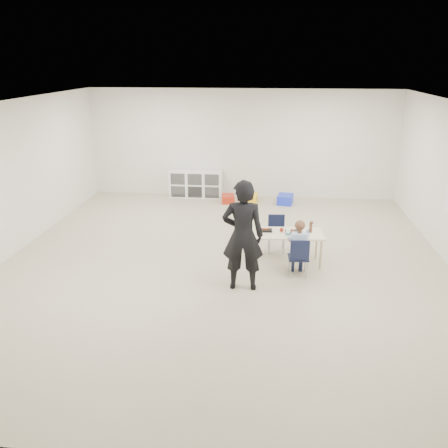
# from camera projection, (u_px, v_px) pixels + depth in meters

# --- Properties ---
(room) EXTENTS (9.00, 9.02, 2.80)m
(room) POSITION_uv_depth(u_px,v_px,m) (224.00, 188.00, 8.11)
(room) COLOR #B8AC8D
(room) RESTS_ON ground
(table) EXTENTS (1.30, 0.71, 0.58)m
(table) POSITION_uv_depth(u_px,v_px,m) (287.00, 248.00, 8.50)
(table) COLOR #FCF0C9
(table) RESTS_ON ground
(chair_near) EXTENTS (0.36, 0.34, 0.69)m
(chair_near) POSITION_uv_depth(u_px,v_px,m) (298.00, 257.00, 7.97)
(chair_near) COLOR black
(chair_near) RESTS_ON ground
(chair_far) EXTENTS (0.36, 0.34, 0.69)m
(chair_far) POSITION_uv_depth(u_px,v_px,m) (276.00, 234.00, 8.99)
(chair_far) COLOR black
(chair_far) RESTS_ON ground
(child) EXTENTS (0.49, 0.49, 1.09)m
(child) POSITION_uv_depth(u_px,v_px,m) (299.00, 246.00, 7.90)
(child) COLOR #B3CEF3
(child) RESTS_ON chair_near
(lunch_tray_near) EXTENTS (0.23, 0.17, 0.03)m
(lunch_tray_near) POSITION_uv_depth(u_px,v_px,m) (292.00, 231.00, 8.42)
(lunch_tray_near) COLOR black
(lunch_tray_near) RESTS_ON table
(lunch_tray_far) EXTENTS (0.23, 0.17, 0.03)m
(lunch_tray_far) POSITION_uv_depth(u_px,v_px,m) (266.00, 230.00, 8.48)
(lunch_tray_far) COLOR black
(lunch_tray_far) RESTS_ON table
(milk_carton) EXTENTS (0.07, 0.07, 0.10)m
(milk_carton) POSITION_uv_depth(u_px,v_px,m) (288.00, 232.00, 8.27)
(milk_carton) COLOR white
(milk_carton) RESTS_ON table
(bread_roll) EXTENTS (0.09, 0.09, 0.07)m
(bread_roll) POSITION_uv_depth(u_px,v_px,m) (302.00, 233.00, 8.29)
(bread_roll) COLOR tan
(bread_roll) RESTS_ON table
(apple_near) EXTENTS (0.07, 0.07, 0.07)m
(apple_near) POSITION_uv_depth(u_px,v_px,m) (282.00, 230.00, 8.44)
(apple_near) COLOR maroon
(apple_near) RESTS_ON table
(apple_far) EXTENTS (0.07, 0.07, 0.07)m
(apple_far) POSITION_uv_depth(u_px,v_px,m) (259.00, 232.00, 8.34)
(apple_far) COLOR maroon
(apple_far) RESTS_ON table
(cubby_shelf) EXTENTS (1.40, 0.40, 0.70)m
(cubby_shelf) POSITION_uv_depth(u_px,v_px,m) (196.00, 184.00, 12.59)
(cubby_shelf) COLOR white
(cubby_shelf) RESTS_ON ground
(adult) EXTENTS (0.66, 0.45, 1.79)m
(adult) POSITION_uv_depth(u_px,v_px,m) (243.00, 236.00, 7.37)
(adult) COLOR black
(adult) RESTS_ON ground
(bin_red) EXTENTS (0.36, 0.44, 0.20)m
(bin_red) POSITION_uv_depth(u_px,v_px,m) (228.00, 199.00, 12.17)
(bin_red) COLOR #B12611
(bin_red) RESTS_ON ground
(bin_yellow) EXTENTS (0.36, 0.45, 0.21)m
(bin_yellow) POSITION_uv_depth(u_px,v_px,m) (251.00, 198.00, 12.22)
(bin_yellow) COLOR yellow
(bin_yellow) RESTS_ON ground
(bin_blue) EXTENTS (0.43, 0.52, 0.23)m
(bin_blue) POSITION_uv_depth(u_px,v_px,m) (285.00, 199.00, 12.06)
(bin_blue) COLOR #1C32D8
(bin_blue) RESTS_ON ground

